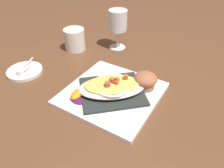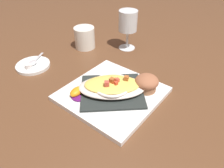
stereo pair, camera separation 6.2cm
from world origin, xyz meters
name	(u,v)px [view 2 (the right image)]	position (x,y,z in m)	size (l,w,h in m)	color
ground_plane	(112,96)	(0.00, 0.00, 0.00)	(2.60, 2.60, 0.00)	brown
square_plate	(112,94)	(0.00, 0.00, 0.01)	(0.27, 0.27, 0.01)	white
folded_napkin	(112,91)	(0.00, 0.00, 0.02)	(0.18, 0.17, 0.01)	#272E2C
gratin_dish	(112,86)	(0.00, 0.00, 0.04)	(0.22, 0.22, 0.04)	silver
muffin	(147,83)	(0.07, 0.08, 0.04)	(0.07, 0.07, 0.05)	#9B6744
orange_garnish	(77,93)	(-0.07, -0.08, 0.02)	(0.06, 0.06, 0.02)	#5C1663
coffee_mug	(85,39)	(-0.30, 0.16, 0.04)	(0.11, 0.08, 0.09)	white
stemmed_glass	(128,23)	(-0.16, 0.27, 0.11)	(0.07, 0.07, 0.16)	white
creamer_saucer	(33,65)	(-0.32, -0.07, 0.01)	(0.12, 0.12, 0.01)	white
spoon	(33,62)	(-0.33, -0.07, 0.02)	(0.06, 0.09, 0.01)	silver
creamer_cup_0	(28,66)	(-0.31, -0.10, 0.02)	(0.02, 0.02, 0.02)	silver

